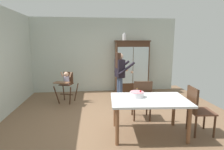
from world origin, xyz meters
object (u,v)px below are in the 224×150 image
(adult_person, at_px, (120,72))
(dining_chair_far_side, at_px, (142,97))
(ceramic_vase, at_px, (124,37))
(dining_chair_right_end, at_px, (197,107))
(dining_table, at_px, (149,103))
(china_cabinet, at_px, (132,66))
(birthday_cake, at_px, (137,94))
(high_chair_with_toddler, at_px, (66,82))

(adult_person, distance_m, dining_chair_far_side, 1.31)
(ceramic_vase, distance_m, dining_chair_right_end, 3.69)
(adult_person, xyz_separation_m, dining_chair_far_side, (0.34, -1.20, -0.41))
(ceramic_vase, bearing_deg, dining_table, -91.01)
(dining_table, height_order, dining_chair_far_side, dining_chair_far_side)
(china_cabinet, bearing_deg, adult_person, -115.94)
(birthday_cake, height_order, dining_chair_right_end, dining_chair_right_end)
(ceramic_vase, bearing_deg, dining_chair_right_end, -74.62)
(china_cabinet, relative_size, dining_chair_far_side, 1.97)
(high_chair_with_toddler, relative_size, dining_table, 0.61)
(ceramic_vase, height_order, high_chair_with_toddler, ceramic_vase)
(china_cabinet, height_order, ceramic_vase, ceramic_vase)
(high_chair_with_toddler, bearing_deg, dining_chair_right_end, -19.68)
(china_cabinet, bearing_deg, high_chair_with_toddler, -156.04)
(dining_chair_far_side, bearing_deg, china_cabinet, -91.61)
(china_cabinet, distance_m, dining_chair_far_side, 2.56)
(china_cabinet, relative_size, birthday_cake, 6.76)
(ceramic_vase, distance_m, dining_table, 3.48)
(ceramic_vase, distance_m, birthday_cake, 3.29)
(ceramic_vase, xyz_separation_m, adult_person, (-0.35, -1.31, -1.04))
(high_chair_with_toddler, xyz_separation_m, birthday_cake, (1.68, -2.04, 0.14))
(adult_person, bearing_deg, high_chair_with_toddler, 67.70)
(dining_table, bearing_deg, high_chair_with_toddler, 130.71)
(adult_person, distance_m, dining_table, 1.93)
(ceramic_vase, height_order, birthday_cake, ceramic_vase)
(high_chair_with_toddler, height_order, adult_person, adult_person)
(adult_person, bearing_deg, birthday_cake, 171.61)
(dining_chair_far_side, xyz_separation_m, dining_chair_right_end, (0.90, -0.76, 0.00))
(china_cabinet, relative_size, adult_person, 1.24)
(high_chair_with_toddler, distance_m, birthday_cake, 2.65)
(china_cabinet, distance_m, high_chair_with_toddler, 2.47)
(dining_table, xyz_separation_m, birthday_cake, (-0.21, 0.15, 0.15))
(birthday_cake, height_order, dining_chair_far_side, dining_chair_far_side)
(high_chair_with_toddler, bearing_deg, china_cabinet, 42.85)
(ceramic_vase, relative_size, dining_chair_right_end, 0.28)
(adult_person, relative_size, birthday_cake, 5.47)
(birthday_cake, bearing_deg, ceramic_vase, 85.01)
(adult_person, relative_size, dining_chair_far_side, 1.59)
(high_chair_with_toddler, bearing_deg, dining_table, -30.39)
(adult_person, bearing_deg, dining_chair_far_side, -175.17)
(dining_chair_far_side, bearing_deg, dining_table, 90.90)
(high_chair_with_toddler, height_order, birthday_cake, high_chair_with_toddler)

